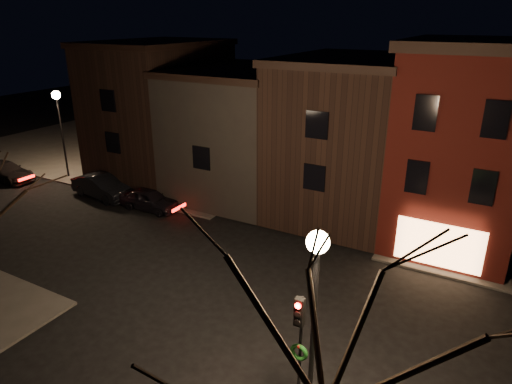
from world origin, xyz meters
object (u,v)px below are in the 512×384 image
street_lamp_near (316,280)px  street_lamp_far (58,111)px  parked_car_b (102,187)px  traffic_signal (299,337)px  parked_car_c (5,171)px  parked_car_a (149,199)px  bare_tree_right (331,316)px

street_lamp_near → street_lamp_far: size_ratio=1.00×
street_lamp_far → parked_car_b: bearing=-17.2°
traffic_signal → parked_car_c: bearing=162.3°
parked_car_b → parked_car_a: bearing=-83.2°
parked_car_c → street_lamp_near: bearing=-109.6°
street_lamp_near → parked_car_b: street_lamp_near is taller
traffic_signal → bare_tree_right: bearing=-57.6°
street_lamp_near → parked_car_b: bearing=152.0°
bare_tree_right → parked_car_b: size_ratio=1.78×
street_lamp_near → parked_car_b: size_ratio=1.36×
street_lamp_far → parked_car_c: 6.34m
parked_car_b → street_lamp_far: bearing=79.4°
bare_tree_right → parked_car_b: bearing=148.2°
bare_tree_right → parked_car_a: bare_tree_right is taller
parked_car_a → parked_car_b: (-4.19, -0.01, 0.11)m
bare_tree_right → parked_car_a: bearing=142.3°
street_lamp_near → parked_car_a: (-15.50, 10.50, -4.50)m
bare_tree_right → parked_car_b: (-20.99, 12.99, -5.36)m
bare_tree_right → parked_car_c: 32.80m
street_lamp_far → bare_tree_right: bearing=-29.0°
street_lamp_far → parked_car_b: (5.51, -1.71, -4.39)m
parked_car_c → parked_car_a: bearing=-86.9°
traffic_signal → parked_car_b: size_ratio=0.85×
street_lamp_far → traffic_signal: street_lamp_far is taller
street_lamp_near → traffic_signal: 2.49m
street_lamp_far → bare_tree_right: bare_tree_right is taller
parked_car_a → street_lamp_near: bearing=-126.0°
traffic_signal → bare_tree_right: size_ratio=0.48×
street_lamp_near → street_lamp_far: bearing=154.2°
street_lamp_far → traffic_signal: bearing=-25.5°
traffic_signal → parked_car_a: bearing=146.1°
street_lamp_near → traffic_signal: (-0.60, 0.49, -2.37)m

